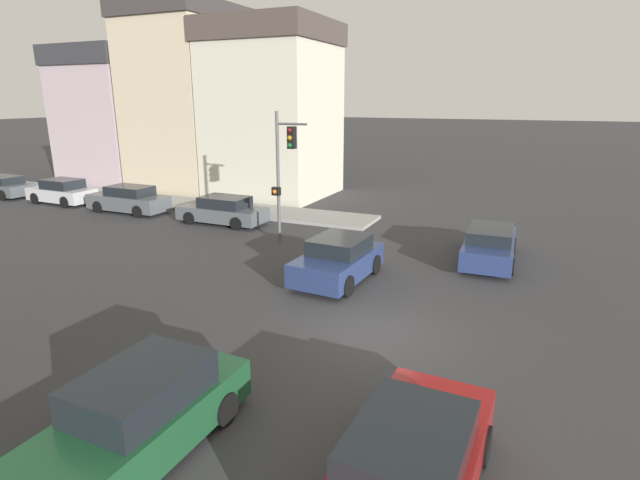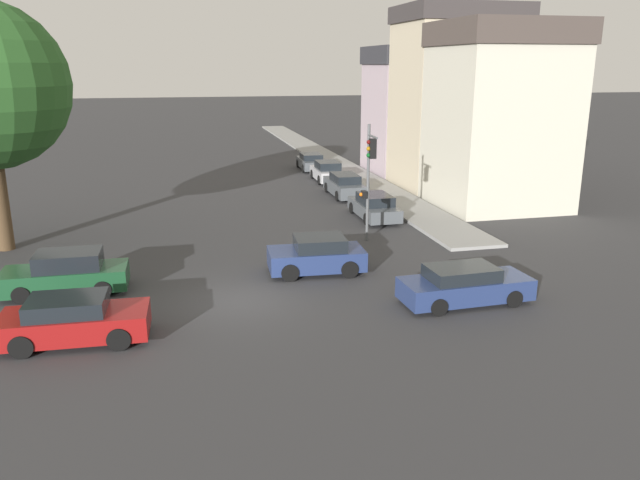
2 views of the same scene
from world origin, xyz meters
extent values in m
plane|color=#333335|center=(0.00, 0.00, 0.00)|extent=(300.00, 300.00, 0.00)
cube|color=gray|center=(11.43, 33.86, 0.08)|extent=(2.88, 60.00, 0.16)
cube|color=beige|center=(16.62, 12.31, 4.63)|extent=(6.89, 6.90, 9.26)
cube|color=#473D38|center=(16.62, 12.31, 9.95)|extent=(7.17, 7.17, 1.38)
cube|color=beige|center=(16.89, 18.95, 5.45)|extent=(7.45, 6.20, 10.91)
cube|color=#383333|center=(16.89, 18.95, 11.46)|extent=(7.75, 6.44, 1.11)
cube|color=#B29EA8|center=(16.50, 25.43, 4.12)|extent=(6.67, 6.28, 8.25)
cube|color=#2D2D33|center=(16.50, 25.43, 8.92)|extent=(6.93, 6.53, 1.34)
cylinder|color=#4C3823|center=(-9.83, 9.00, 2.32)|extent=(0.74, 0.74, 4.63)
cylinder|color=#515456|center=(6.84, 6.64, 2.79)|extent=(0.14, 0.14, 5.58)
cylinder|color=#515456|center=(6.81, 5.94, 5.08)|extent=(0.17, 1.41, 0.10)
cube|color=black|center=(6.81, 5.94, 4.53)|extent=(0.31, 0.31, 0.90)
sphere|color=#590F0F|center=(6.62, 5.95, 4.83)|extent=(0.20, 0.20, 0.20)
sphere|color=#99660F|center=(6.62, 5.95, 4.53)|extent=(0.20, 0.20, 0.20)
sphere|color=#0F511E|center=(6.62, 5.95, 4.23)|extent=(0.20, 0.20, 0.20)
cube|color=black|center=(6.66, 6.65, 2.27)|extent=(0.24, 0.36, 0.35)
sphere|color=orange|center=(6.52, 6.66, 2.27)|extent=(0.18, 0.18, 0.18)
cube|color=#194728|center=(-6.27, 2.29, 0.57)|extent=(4.49, 1.85, 0.78)
cube|color=black|center=(-6.09, 2.29, 1.27)|extent=(2.34, 1.61, 0.63)
cylinder|color=black|center=(-7.66, 1.47, 0.32)|extent=(0.65, 0.23, 0.65)
cylinder|color=black|center=(-7.64, 3.15, 0.32)|extent=(0.65, 0.23, 0.65)
cylinder|color=black|center=(-4.89, 1.43, 0.32)|extent=(0.65, 0.23, 0.65)
cylinder|color=black|center=(-4.87, 3.11, 0.32)|extent=(0.65, 0.23, 0.65)
cube|color=navy|center=(3.35, 2.46, 0.59)|extent=(3.97, 2.15, 0.79)
cube|color=black|center=(3.50, 2.45, 1.25)|extent=(2.11, 1.81, 0.52)
cylinder|color=black|center=(2.10, 1.62, 0.35)|extent=(0.72, 0.26, 0.71)
cylinder|color=black|center=(2.20, 3.43, 0.35)|extent=(0.72, 0.26, 0.71)
cylinder|color=black|center=(4.49, 1.48, 0.35)|extent=(0.72, 0.26, 0.71)
cylinder|color=black|center=(4.60, 3.30, 0.35)|extent=(0.72, 0.26, 0.71)
cube|color=maroon|center=(-5.33, -2.32, 0.58)|extent=(4.45, 2.02, 0.77)
cube|color=black|center=(-5.50, -2.31, 1.21)|extent=(2.34, 1.72, 0.49)
cylinder|color=black|center=(-3.94, -1.50, 0.35)|extent=(0.72, 0.25, 0.71)
cylinder|color=black|center=(-4.00, -3.24, 0.35)|extent=(0.72, 0.25, 0.71)
cylinder|color=black|center=(-6.65, -1.39, 0.35)|extent=(0.72, 0.25, 0.71)
cylinder|color=black|center=(-6.72, -3.14, 0.35)|extent=(0.72, 0.25, 0.71)
cube|color=navy|center=(7.76, -2.09, 0.55)|extent=(4.72, 1.98, 0.75)
cube|color=black|center=(7.57, -2.10, 1.15)|extent=(2.48, 1.67, 0.46)
cylinder|color=black|center=(9.16, -1.19, 0.31)|extent=(0.63, 0.25, 0.62)
cylinder|color=black|center=(9.23, -2.87, 0.31)|extent=(0.63, 0.25, 0.62)
cylinder|color=black|center=(6.28, -1.31, 0.31)|extent=(0.63, 0.25, 0.62)
cylinder|color=black|center=(6.35, -2.99, 0.31)|extent=(0.63, 0.25, 0.62)
cube|color=#4C5156|center=(8.58, 10.85, 0.51)|extent=(1.79, 4.49, 0.68)
cube|color=black|center=(8.58, 10.68, 1.12)|extent=(1.57, 2.33, 0.53)
cylinder|color=black|center=(7.75, 12.25, 0.32)|extent=(0.22, 0.64, 0.64)
cylinder|color=black|center=(9.42, 12.24, 0.32)|extent=(0.22, 0.64, 0.64)
cylinder|color=black|center=(7.74, 9.47, 0.32)|extent=(0.22, 0.64, 0.64)
cylinder|color=black|center=(9.41, 9.46, 0.32)|extent=(0.22, 0.64, 0.64)
cube|color=#4C5156|center=(8.60, 17.10, 0.57)|extent=(1.73, 4.63, 0.78)
cube|color=black|center=(8.60, 16.92, 1.21)|extent=(1.51, 2.41, 0.51)
cylinder|color=black|center=(7.81, 18.54, 0.33)|extent=(0.22, 0.65, 0.65)
cylinder|color=black|center=(9.41, 18.53, 0.33)|extent=(0.22, 0.65, 0.65)
cylinder|color=black|center=(7.80, 15.67, 0.33)|extent=(0.22, 0.65, 0.65)
cylinder|color=black|center=(9.40, 15.67, 0.33)|extent=(0.22, 0.65, 0.65)
cube|color=#B7B7BC|center=(8.83, 22.57, 0.55)|extent=(1.86, 4.19, 0.73)
cube|color=black|center=(8.83, 22.41, 1.19)|extent=(1.61, 2.19, 0.55)
cylinder|color=black|center=(8.03, 23.88, 0.33)|extent=(0.23, 0.67, 0.67)
cylinder|color=black|center=(9.69, 23.84, 0.33)|extent=(0.23, 0.67, 0.67)
cylinder|color=black|center=(7.97, 21.30, 0.33)|extent=(0.23, 0.67, 0.67)
cylinder|color=black|center=(9.63, 21.27, 0.33)|extent=(0.23, 0.67, 0.67)
cube|color=#4C5156|center=(8.79, 27.93, 0.52)|extent=(1.88, 4.30, 0.69)
cube|color=black|center=(8.79, 27.76, 1.10)|extent=(1.60, 2.25, 0.46)
cylinder|color=black|center=(8.02, 29.27, 0.33)|extent=(0.24, 0.66, 0.65)
cylinder|color=black|center=(9.65, 29.22, 0.33)|extent=(0.24, 0.66, 0.65)
cylinder|color=black|center=(7.93, 26.64, 0.33)|extent=(0.24, 0.66, 0.65)
cylinder|color=black|center=(9.57, 26.59, 0.33)|extent=(0.24, 0.66, 0.65)
camera|label=1|loc=(-11.77, -3.66, 6.08)|focal=28.00mm
camera|label=2|loc=(-2.11, -21.22, 8.22)|focal=35.00mm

